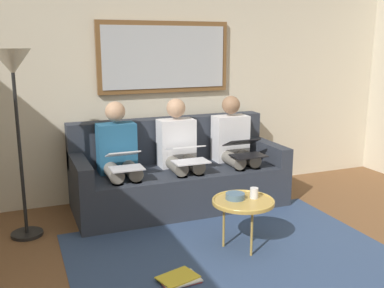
{
  "coord_description": "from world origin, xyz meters",
  "views": [
    {
      "loc": [
        1.56,
        2.19,
        1.7
      ],
      "look_at": [
        0.0,
        -1.7,
        0.75
      ],
      "focal_mm": 41.67,
      "sensor_mm": 36.0,
      "label": 1
    }
  ],
  "objects_px": {
    "person_right": "(119,156)",
    "standing_lamp": "(14,83)",
    "laptop_silver": "(125,160)",
    "laptop_black": "(245,148)",
    "framed_mirror": "(164,57)",
    "coffee_table": "(243,202)",
    "couch": "(178,176)",
    "bowl": "(235,196)",
    "person_left": "(234,145)",
    "person_middle": "(180,150)",
    "laptop_white": "(188,154)",
    "cup": "(254,193)",
    "magazine_stack": "(179,279)"
  },
  "relations": [
    {
      "from": "laptop_black",
      "to": "person_right",
      "type": "distance_m",
      "value": 1.3
    },
    {
      "from": "bowl",
      "to": "person_left",
      "type": "bearing_deg",
      "value": -116.68
    },
    {
      "from": "laptop_silver",
      "to": "person_middle",
      "type": "bearing_deg",
      "value": -159.46
    },
    {
      "from": "couch",
      "to": "magazine_stack",
      "type": "bearing_deg",
      "value": 70.3
    },
    {
      "from": "bowl",
      "to": "person_middle",
      "type": "bearing_deg",
      "value": -85.18
    },
    {
      "from": "coffee_table",
      "to": "bowl",
      "type": "distance_m",
      "value": 0.08
    },
    {
      "from": "person_right",
      "to": "magazine_stack",
      "type": "bearing_deg",
      "value": 93.65
    },
    {
      "from": "framed_mirror",
      "to": "person_right",
      "type": "distance_m",
      "value": 1.23
    },
    {
      "from": "person_middle",
      "to": "laptop_silver",
      "type": "distance_m",
      "value": 0.68
    },
    {
      "from": "laptop_black",
      "to": "laptop_white",
      "type": "xyz_separation_m",
      "value": [
        0.64,
        0.01,
        0.0
      ]
    },
    {
      "from": "couch",
      "to": "coffee_table",
      "type": "distance_m",
      "value": 1.23
    },
    {
      "from": "laptop_black",
      "to": "person_middle",
      "type": "relative_size",
      "value": 0.33
    },
    {
      "from": "couch",
      "to": "bowl",
      "type": "height_order",
      "value": "couch"
    },
    {
      "from": "framed_mirror",
      "to": "coffee_table",
      "type": "xyz_separation_m",
      "value": [
        -0.14,
        1.61,
        -1.14
      ]
    },
    {
      "from": "laptop_white",
      "to": "person_right",
      "type": "distance_m",
      "value": 0.69
    },
    {
      "from": "bowl",
      "to": "person_middle",
      "type": "distance_m",
      "value": 1.11
    },
    {
      "from": "magazine_stack",
      "to": "standing_lamp",
      "type": "relative_size",
      "value": 0.2
    },
    {
      "from": "couch",
      "to": "standing_lamp",
      "type": "bearing_deg",
      "value": 9.8
    },
    {
      "from": "person_middle",
      "to": "cup",
      "type": "bearing_deg",
      "value": 102.39
    },
    {
      "from": "coffee_table",
      "to": "laptop_silver",
      "type": "relative_size",
      "value": 1.48
    },
    {
      "from": "laptop_black",
      "to": "framed_mirror",
      "type": "bearing_deg",
      "value": -47.14
    },
    {
      "from": "person_middle",
      "to": "standing_lamp",
      "type": "bearing_deg",
      "value": 7.31
    },
    {
      "from": "cup",
      "to": "laptop_black",
      "type": "relative_size",
      "value": 0.24
    },
    {
      "from": "standing_lamp",
      "to": "framed_mirror",
      "type": "bearing_deg",
      "value": -157.07
    },
    {
      "from": "coffee_table",
      "to": "laptop_white",
      "type": "xyz_separation_m",
      "value": [
        0.14,
        -0.91,
        0.22
      ]
    },
    {
      "from": "person_right",
      "to": "laptop_silver",
      "type": "distance_m",
      "value": 0.24
    },
    {
      "from": "laptop_white",
      "to": "person_right",
      "type": "bearing_deg",
      "value": -20.82
    },
    {
      "from": "person_right",
      "to": "magazine_stack",
      "type": "relative_size",
      "value": 3.51
    },
    {
      "from": "laptop_black",
      "to": "person_middle",
      "type": "xyz_separation_m",
      "value": [
        0.64,
        -0.23,
        -0.02
      ]
    },
    {
      "from": "couch",
      "to": "laptop_black",
      "type": "bearing_deg",
      "value": 154.78
    },
    {
      "from": "couch",
      "to": "standing_lamp",
      "type": "relative_size",
      "value": 1.33
    },
    {
      "from": "person_right",
      "to": "person_left",
      "type": "bearing_deg",
      "value": 180.0
    },
    {
      "from": "coffee_table",
      "to": "person_right",
      "type": "xyz_separation_m",
      "value": [
        0.78,
        -1.15,
        0.2
      ]
    },
    {
      "from": "framed_mirror",
      "to": "person_middle",
      "type": "distance_m",
      "value": 1.05
    },
    {
      "from": "framed_mirror",
      "to": "person_right",
      "type": "relative_size",
      "value": 1.3
    },
    {
      "from": "coffee_table",
      "to": "laptop_white",
      "type": "distance_m",
      "value": 0.94
    },
    {
      "from": "couch",
      "to": "person_right",
      "type": "relative_size",
      "value": 1.93
    },
    {
      "from": "laptop_white",
      "to": "person_left",
      "type": "bearing_deg",
      "value": -159.18
    },
    {
      "from": "framed_mirror",
      "to": "standing_lamp",
      "type": "height_order",
      "value": "framed_mirror"
    },
    {
      "from": "framed_mirror",
      "to": "standing_lamp",
      "type": "relative_size",
      "value": 0.89
    },
    {
      "from": "person_left",
      "to": "magazine_stack",
      "type": "height_order",
      "value": "person_left"
    },
    {
      "from": "framed_mirror",
      "to": "person_left",
      "type": "relative_size",
      "value": 1.3
    },
    {
      "from": "person_right",
      "to": "standing_lamp",
      "type": "relative_size",
      "value": 0.69
    },
    {
      "from": "couch",
      "to": "laptop_black",
      "type": "distance_m",
      "value": 0.77
    },
    {
      "from": "coffee_table",
      "to": "laptop_black",
      "type": "relative_size",
      "value": 1.4
    },
    {
      "from": "cup",
      "to": "laptop_silver",
      "type": "bearing_deg",
      "value": -45.12
    },
    {
      "from": "couch",
      "to": "cup",
      "type": "xyz_separation_m",
      "value": [
        -0.25,
        1.2,
        0.16
      ]
    },
    {
      "from": "couch",
      "to": "person_middle",
      "type": "xyz_separation_m",
      "value": [
        0.0,
        0.07,
        0.3
      ]
    },
    {
      "from": "couch",
      "to": "bowl",
      "type": "relative_size",
      "value": 13.66
    },
    {
      "from": "person_middle",
      "to": "person_left",
      "type": "bearing_deg",
      "value": 180.0
    }
  ]
}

